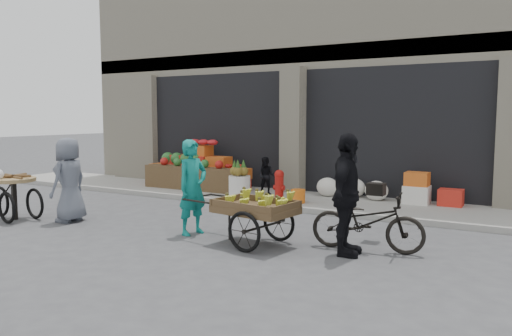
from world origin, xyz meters
The scene contains 15 objects.
ground centered at (0.00, 0.00, 0.00)m, with size 80.00×80.00×0.00m, color #424244.
sidewalk centered at (0.00, 4.10, 0.06)m, with size 18.00×2.20×0.12m, color gray.
building centered at (0.00, 8.03, 3.37)m, with size 14.00×6.45×7.00m.
fruit_display centered at (-2.48, 4.38, 0.67)m, with size 3.10×1.12×1.24m.
pineapple_bin centered at (-0.75, 3.60, 0.37)m, with size 0.52×0.52×0.50m, color silver.
fire_hydrant centered at (0.35, 3.55, 0.50)m, with size 0.22×0.22×0.71m.
orange_bucket centered at (0.85, 3.50, 0.27)m, with size 0.32×0.32×0.30m, color orange.
right_bay_goods centered at (2.61, 4.70, 0.41)m, with size 3.35×0.60×0.70m.
seated_person centered at (-0.35, 4.20, 0.58)m, with size 0.45×0.35×0.93m, color black.
banana_cart centered at (1.58, 0.25, 0.65)m, with size 2.23×1.17×0.89m.
vendor_woman centered at (0.30, 0.35, 0.83)m, with size 0.60×0.40×1.65m, color #0F7A72.
tricycle_cart centered at (-3.52, -0.44, 0.57)m, with size 1.45×0.94×0.95m.
vendor_grey centered at (-2.40, -0.02, 0.82)m, with size 0.80×0.52×1.64m, color slate.
bicycle centered at (3.27, 0.81, 0.45)m, with size 0.60×1.72×0.90m, color black.
cyclist centered at (3.07, 0.41, 0.91)m, with size 1.06×0.44×1.81m, color black.
Camera 1 is at (5.52, -6.52, 2.06)m, focal length 35.00 mm.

